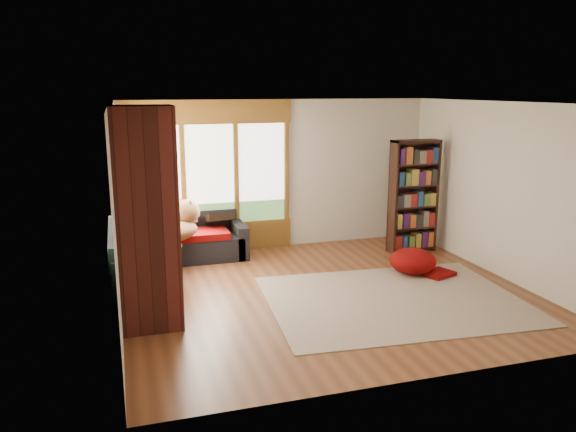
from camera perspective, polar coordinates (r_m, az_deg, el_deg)
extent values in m
plane|color=#5D311A|center=(7.91, 4.02, -7.78)|extent=(5.50, 5.50, 0.00)
plane|color=white|center=(7.41, 4.34, 11.40)|extent=(5.50, 5.50, 0.00)
cube|color=silver|center=(9.89, -1.03, 4.23)|extent=(5.50, 0.04, 2.60)
cube|color=silver|center=(5.36, 13.80, -3.61)|extent=(5.50, 0.04, 2.60)
cube|color=silver|center=(7.06, -17.14, 0.14)|extent=(0.04, 5.00, 2.60)
cube|color=silver|center=(8.90, 20.95, 2.41)|extent=(0.04, 5.00, 2.60)
cube|color=brown|center=(9.60, -7.91, 4.15)|extent=(2.82, 0.10, 1.90)
cube|color=white|center=(9.60, -7.91, 4.15)|extent=(2.54, 0.09, 1.62)
cube|color=brown|center=(8.23, -16.98, 2.26)|extent=(0.10, 2.62, 1.90)
cube|color=white|center=(8.23, -16.98, 2.26)|extent=(0.09, 2.36, 1.62)
cube|color=#7B8D53|center=(8.99, -16.99, 5.70)|extent=(0.03, 0.72, 0.90)
cube|color=#471914|center=(6.73, -14.16, -0.29)|extent=(0.70, 0.70, 2.60)
cube|color=black|center=(9.37, -10.00, -3.28)|extent=(2.20, 0.90, 0.42)
cube|color=black|center=(9.61, -10.35, -0.42)|extent=(2.20, 0.20, 0.38)
cube|color=black|center=(9.51, -4.03, -2.31)|extent=(0.20, 0.90, 0.60)
cube|color=maroon|center=(9.18, -10.59, -1.90)|extent=(1.90, 0.66, 0.12)
cube|color=black|center=(8.70, -13.73, -4.72)|extent=(0.90, 2.20, 0.42)
cube|color=black|center=(8.58, -16.20, -2.33)|extent=(0.20, 2.20, 0.38)
cube|color=black|center=(7.73, -13.31, -6.26)|extent=(0.90, 0.20, 0.60)
cube|color=maroon|center=(8.30, -12.85, -3.60)|extent=(0.66, 1.20, 0.12)
cube|color=maroon|center=(9.21, -13.30, -1.98)|extent=(0.66, 0.66, 0.12)
cube|color=beige|center=(7.76, 10.68, -8.36)|extent=(3.54, 2.80, 0.01)
cube|color=black|center=(10.07, 14.59, 2.06)|extent=(0.04, 0.28, 1.94)
cube|color=black|center=(9.68, 10.58, 1.84)|extent=(0.04, 0.28, 1.94)
cube|color=black|center=(9.98, 12.26, 2.09)|extent=(0.83, 0.02, 1.94)
cube|color=black|center=(10.08, 12.37, -3.13)|extent=(0.75, 0.26, 0.03)
cube|color=black|center=(9.98, 12.47, -1.10)|extent=(0.75, 0.26, 0.03)
cube|color=black|center=(9.90, 12.57, 0.97)|extent=(0.75, 0.26, 0.03)
cube|color=black|center=(9.84, 12.68, 3.06)|extent=(0.75, 0.26, 0.03)
cube|color=black|center=(9.78, 12.78, 5.18)|extent=(0.75, 0.26, 0.03)
cube|color=black|center=(9.74, 12.89, 7.32)|extent=(0.75, 0.26, 0.03)
cube|color=#726659|center=(9.85, 12.68, 1.93)|extent=(0.71, 0.20, 1.78)
ellipsoid|color=maroon|center=(8.85, 12.57, -4.40)|extent=(0.76, 0.76, 0.38)
ellipsoid|color=brown|center=(8.68, -11.77, -0.88)|extent=(1.08, 1.00, 0.31)
sphere|color=brown|center=(8.85, -10.18, 0.44)|extent=(0.51, 0.51, 0.37)
cone|color=brown|center=(8.78, -10.52, 1.31)|extent=(0.19, 0.19, 0.16)
ellipsoid|color=#3B2C16|center=(8.01, -12.42, -2.41)|extent=(0.54, 0.77, 0.25)
sphere|color=#3B2C16|center=(8.24, -12.44, -1.13)|extent=(0.32, 0.32, 0.30)
cone|color=#3B2C16|center=(8.16, -12.48, -0.41)|extent=(0.12, 0.12, 0.13)
cube|color=black|center=(9.54, -6.12, 0.63)|extent=(0.45, 0.12, 0.45)
cube|color=black|center=(9.45, -9.69, 0.40)|extent=(0.45, 0.12, 0.45)
cube|color=black|center=(8.94, -15.23, -0.59)|extent=(0.45, 0.12, 0.45)
cube|color=black|center=(7.87, -14.94, -2.38)|extent=(0.45, 0.12, 0.45)
cube|color=maroon|center=(9.40, -13.32, 0.17)|extent=(0.42, 0.12, 0.42)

